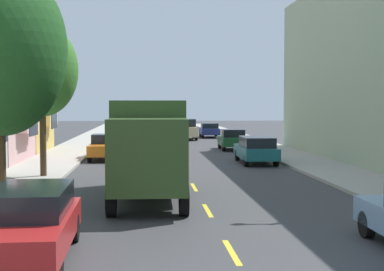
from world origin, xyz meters
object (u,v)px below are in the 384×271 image
street_tree_second (0,49)px  delivery_box_truck (149,143)px  parked_wagon_red (28,222)px  parked_hatchback_forest (232,139)px  parked_hatchback_orange (105,147)px  moving_champagne_sedan (186,129)px  parked_sedan_navy (209,130)px  parked_wagon_teal (256,149)px  street_tree_third (42,71)px

street_tree_second → delivery_box_truck: (4.60, 1.53, -3.07)m
parked_wagon_red → parked_hatchback_forest: 29.99m
street_tree_second → delivery_box_truck: bearing=18.4°
street_tree_second → parked_hatchback_forest: (10.72, 22.50, -4.24)m
street_tree_second → parked_hatchback_forest: 25.29m
parked_hatchback_orange → moving_champagne_sedan: 20.24m
parked_sedan_navy → parked_wagon_teal: (-0.20, -25.34, 0.05)m
delivery_box_truck → parked_sedan_navy: 37.25m
street_tree_third → parked_hatchback_orange: street_tree_third is taller
parked_hatchback_forest → moving_champagne_sedan: (-2.52, 12.52, 0.23)m
delivery_box_truck → parked_wagon_red: delivery_box_truck is taller
street_tree_second → delivery_box_truck: size_ratio=0.96×
parked_wagon_red → parked_wagon_teal: bearing=65.8°
street_tree_third → delivery_box_truck: 7.78m
parked_hatchback_orange → parked_sedan_navy: bearing=68.8°
street_tree_second → parked_wagon_teal: size_ratio=1.61×
street_tree_second → parked_hatchback_orange: 16.43m
parked_hatchback_forest → parked_sedan_navy: (0.08, 15.74, -0.01)m
parked_wagon_teal → delivery_box_truck: bearing=-117.8°
parked_hatchback_orange → street_tree_third: bearing=-103.5°
street_tree_third → moving_champagne_sedan: 29.32m
street_tree_third → parked_sedan_navy: size_ratio=1.47×
parked_wagon_red → parked_sedan_navy: (8.78, 44.44, -0.05)m
parked_sedan_navy → parked_hatchback_forest: bearing=-90.3°
street_tree_third → moving_champagne_sedan: street_tree_third is taller
delivery_box_truck → parked_sedan_navy: bearing=80.4°
parked_wagon_teal → parked_hatchback_orange: 8.99m
street_tree_second → parked_hatchback_forest: bearing=64.5°
street_tree_second → moving_champagne_sedan: (8.20, 35.03, -4.01)m
parked_hatchback_orange → parked_hatchback_forest: bearing=38.0°
parked_wagon_red → moving_champagne_sedan: bearing=81.5°
delivery_box_truck → moving_champagne_sedan: 33.70m
street_tree_second → street_tree_third: bearing=90.0°
street_tree_third → parked_wagon_red: bearing=-81.4°
delivery_box_truck → parked_wagon_teal: 12.90m
parked_sedan_navy → parked_hatchback_orange: parked_hatchback_orange is taller
parked_hatchback_forest → parked_wagon_teal: bearing=-90.7°
street_tree_second → parked_sedan_navy: (10.80, 38.24, -4.25)m
parked_hatchback_forest → parked_wagon_teal: 9.61m
delivery_box_truck → parked_wagon_red: size_ratio=1.66×
delivery_box_truck → parked_hatchback_forest: size_ratio=1.95×
parked_wagon_red → parked_wagon_teal: size_ratio=1.00×
parked_wagon_red → parked_wagon_teal: 20.93m
parked_wagon_red → street_tree_second: bearing=108.1°
moving_champagne_sedan → parked_sedan_navy: bearing=51.0°
moving_champagne_sedan → parked_wagon_red: bearing=-98.5°
street_tree_second → parked_wagon_red: (2.02, -6.19, -4.20)m
street_tree_second → parked_wagon_red: bearing=-71.9°
parked_hatchback_orange → delivery_box_truck: bearing=-79.9°
parked_hatchback_forest → parked_wagon_red: bearing=-106.9°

